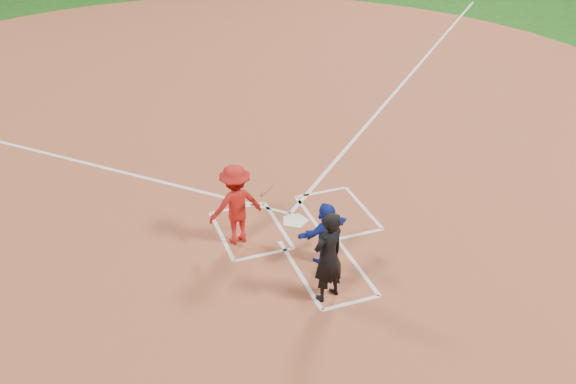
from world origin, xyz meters
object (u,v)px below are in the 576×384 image
object	(u,v)px
umpire	(328,257)
batter_at_plate	(236,205)
home_plate	(295,221)
catcher	(326,232)

from	to	relation	value
umpire	batter_at_plate	bearing A→B (deg)	-85.90
home_plate	batter_at_plate	distance (m)	1.59
home_plate	batter_at_plate	size ratio (longest dim) A/B	0.36
catcher	batter_at_plate	world-z (taller)	batter_at_plate
home_plate	umpire	xyz separation A→B (m)	(-0.33, -2.49, 0.86)
catcher	batter_at_plate	bearing A→B (deg)	-55.87
catcher	batter_at_plate	distance (m)	1.85
home_plate	umpire	world-z (taller)	umpire
catcher	umpire	xyz separation A→B (m)	(-0.41, -1.04, 0.26)
home_plate	umpire	size ratio (longest dim) A/B	0.34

